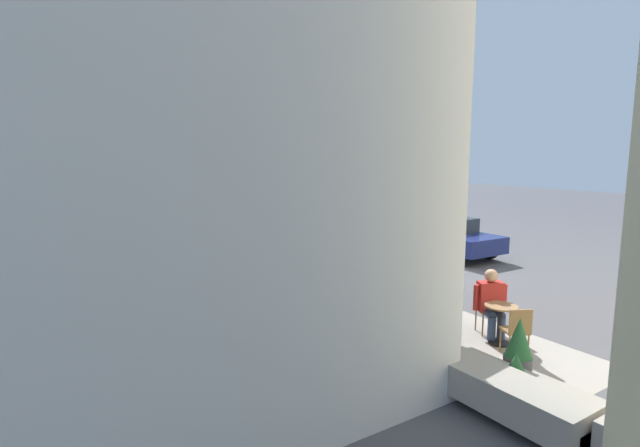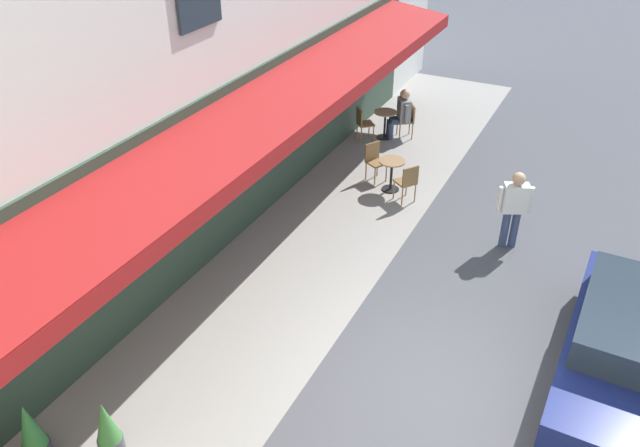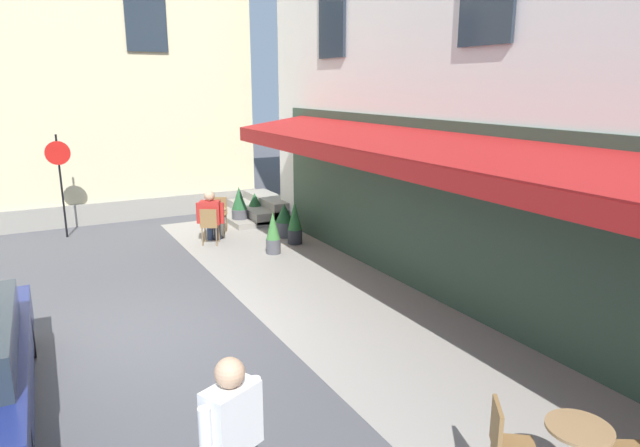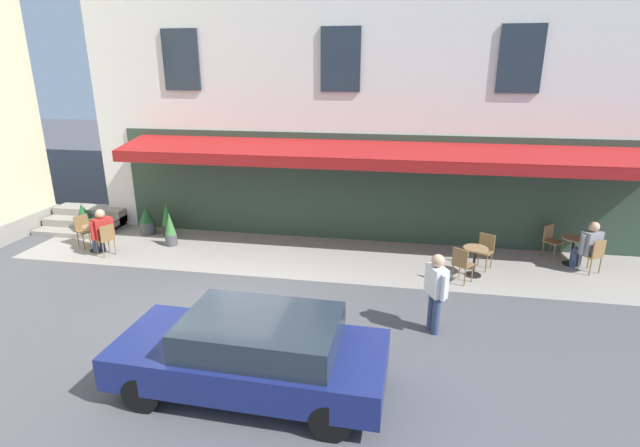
% 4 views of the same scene
% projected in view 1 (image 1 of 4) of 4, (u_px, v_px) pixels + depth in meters
% --- Properties ---
extents(ground_plane, '(70.00, 70.00, 0.00)m').
position_uv_depth(ground_plane, '(416.00, 271.00, 14.71)').
color(ground_plane, '#4C4C51').
extents(sidewalk_cafe_terrace, '(20.50, 3.20, 0.01)m').
position_uv_depth(sidewalk_cafe_terrace, '(268.00, 264.00, 15.57)').
color(sidewalk_cafe_terrace, gray).
rests_on(sidewalk_cafe_terrace, ground_plane).
extents(back_alley_steps, '(2.40, 1.75, 0.60)m').
position_uv_depth(back_alley_steps, '(513.00, 394.00, 6.72)').
color(back_alley_steps, gray).
rests_on(back_alley_steps, ground_plane).
extents(cafe_table_near_entrance, '(0.60, 0.60, 0.75)m').
position_uv_depth(cafe_table_near_entrance, '(198.00, 231.00, 19.11)').
color(cafe_table_near_entrance, black).
rests_on(cafe_table_near_entrance, ground_plane).
extents(cafe_chair_wicker_corner_left, '(0.55, 0.55, 0.91)m').
position_uv_depth(cafe_chair_wicker_corner_left, '(208.00, 227.00, 19.67)').
color(cafe_chair_wicker_corner_left, olive).
rests_on(cafe_chair_wicker_corner_left, ground_plane).
extents(cafe_chair_wicker_by_window, '(0.57, 0.57, 0.91)m').
position_uv_depth(cafe_chair_wicker_by_window, '(190.00, 232.00, 18.49)').
color(cafe_chair_wicker_by_window, olive).
rests_on(cafe_chair_wicker_by_window, ground_plane).
extents(cafe_table_mid_terrace, '(0.60, 0.60, 0.75)m').
position_uv_depth(cafe_table_mid_terrace, '(501.00, 319.00, 9.02)').
color(cafe_table_mid_terrace, black).
rests_on(cafe_table_mid_terrace, ground_plane).
extents(cafe_chair_wicker_near_door, '(0.54, 0.54, 0.91)m').
position_uv_depth(cafe_chair_wicker_near_door, '(487.00, 305.00, 9.64)').
color(cafe_chair_wicker_near_door, olive).
rests_on(cafe_chair_wicker_near_door, ground_plane).
extents(cafe_chair_wicker_corner_right, '(0.54, 0.54, 0.91)m').
position_uv_depth(cafe_chair_wicker_corner_right, '(517.00, 328.00, 8.39)').
color(cafe_chair_wicker_corner_right, olive).
rests_on(cafe_chair_wicker_corner_right, ground_plane).
extents(cafe_table_streetside, '(0.60, 0.60, 0.75)m').
position_uv_depth(cafe_table_streetside, '(254.00, 238.00, 17.57)').
color(cafe_table_streetside, black).
rests_on(cafe_table_streetside, ground_plane).
extents(cafe_chair_wicker_back_row, '(0.56, 0.56, 0.91)m').
position_uv_depth(cafe_chair_wicker_back_row, '(271.00, 236.00, 17.53)').
color(cafe_chair_wicker_back_row, olive).
rests_on(cafe_chair_wicker_back_row, ground_plane).
extents(cafe_chair_wicker_kerbside, '(0.55, 0.55, 0.91)m').
position_uv_depth(cafe_chair_wicker_kerbside, '(237.00, 236.00, 17.53)').
color(cafe_chair_wicker_kerbside, olive).
rests_on(cafe_chair_wicker_kerbside, ground_plane).
extents(seated_patron_in_red, '(0.65, 0.62, 1.32)m').
position_uv_depth(seated_patron_in_red, '(492.00, 301.00, 9.40)').
color(seated_patron_in_red, navy).
rests_on(seated_patron_in_red, ground_plane).
extents(seated_companion_in_grey, '(0.65, 0.67, 1.34)m').
position_uv_depth(seated_companion_in_grey, '(204.00, 224.00, 19.45)').
color(seated_companion_in_grey, navy).
rests_on(seated_companion_in_grey, ground_plane).
extents(walking_pedestrian_in_white, '(0.44, 0.62, 1.64)m').
position_uv_depth(walking_pedestrian_in_white, '(337.00, 222.00, 18.15)').
color(walking_pedestrian_in_white, navy).
rests_on(walking_pedestrian_in_white, ground_plane).
extents(potted_plant_entrance_right, '(0.48, 0.48, 0.86)m').
position_uv_depth(potted_plant_entrance_right, '(411.00, 328.00, 8.73)').
color(potted_plant_entrance_right, '#4C4C51').
rests_on(potted_plant_entrance_right, ground_plane).
extents(potted_plant_by_steps, '(0.44, 0.44, 1.05)m').
position_uv_depth(potted_plant_by_steps, '(518.00, 351.00, 7.51)').
color(potted_plant_by_steps, '#4C4C51').
rests_on(potted_plant_by_steps, ground_plane).
extents(potted_plant_under_sign, '(0.47, 0.47, 0.76)m').
position_uv_depth(potted_plant_under_sign, '(515.00, 379.00, 6.89)').
color(potted_plant_under_sign, '#2D2D33').
rests_on(potted_plant_under_sign, ground_plane).
extents(potted_plant_entrance_left, '(0.33, 0.33, 0.99)m').
position_uv_depth(potted_plant_entrance_left, '(400.00, 300.00, 10.19)').
color(potted_plant_entrance_left, '#4C4C51').
rests_on(potted_plant_entrance_left, ground_plane).
extents(potted_plant_mid_terrace, '(0.35, 0.35, 1.06)m').
position_uv_depth(potted_plant_mid_terrace, '(387.00, 312.00, 9.34)').
color(potted_plant_mid_terrace, '#2D2D33').
rests_on(potted_plant_mid_terrace, ground_plane).
extents(parked_car_navy, '(4.35, 1.92, 1.33)m').
position_uv_depth(parked_car_navy, '(440.00, 234.00, 17.05)').
color(parked_car_navy, navy).
rests_on(parked_car_navy, ground_plane).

